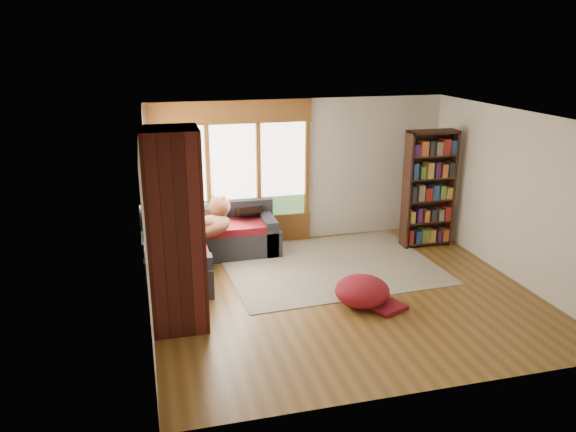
{
  "coord_description": "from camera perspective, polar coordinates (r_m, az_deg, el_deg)",
  "views": [
    {
      "loc": [
        -2.68,
        -7.12,
        3.61
      ],
      "look_at": [
        -0.59,
        0.98,
        0.95
      ],
      "focal_mm": 35.0,
      "sensor_mm": 36.0,
      "label": 1
    }
  ],
  "objects": [
    {
      "name": "pouf",
      "position": [
        8.03,
        7.56,
        -7.49
      ],
      "size": [
        0.86,
        0.86,
        0.42
      ],
      "primitive_type": "ellipsoid",
      "rotation": [
        0.0,
        0.0,
        0.11
      ],
      "color": "maroon",
      "rests_on": "area_rug"
    },
    {
      "name": "ceiling",
      "position": [
        7.68,
        6.22,
        9.97
      ],
      "size": [
        5.5,
        5.5,
        0.0
      ],
      "primitive_type": "plane",
      "color": "white"
    },
    {
      "name": "dog_brindle",
      "position": [
        8.78,
        -10.5,
        -1.54
      ],
      "size": [
        0.68,
        0.94,
        0.47
      ],
      "rotation": [
        0.0,
        0.0,
        1.38
      ],
      "color": "#381E17",
      "rests_on": "sectional_sofa"
    },
    {
      "name": "dog_tan",
      "position": [
        9.17,
        -7.71,
        -0.44
      ],
      "size": [
        0.99,
        1.02,
        0.5
      ],
      "rotation": [
        0.0,
        0.0,
        0.87
      ],
      "color": "brown",
      "rests_on": "sectional_sofa"
    },
    {
      "name": "windows_left",
      "position": [
        8.62,
        -14.2,
        1.89
      ],
      "size": [
        0.1,
        2.62,
        1.9
      ],
      "color": "brown",
      "rests_on": "wall_left"
    },
    {
      "name": "sectional_sofa",
      "position": [
        9.45,
        -9.12,
        -3.09
      ],
      "size": [
        2.2,
        2.2,
        0.8
      ],
      "rotation": [
        0.0,
        0.0,
        -0.03
      ],
      "color": "#25262D",
      "rests_on": "ground"
    },
    {
      "name": "bookshelf",
      "position": [
        10.26,
        14.12,
        2.65
      ],
      "size": [
        0.9,
        0.3,
        2.1
      ],
      "color": "#331911",
      "rests_on": "ground"
    },
    {
      "name": "wall_back",
      "position": [
        10.25,
        1.1,
        4.61
      ],
      "size": [
        5.5,
        0.04,
        2.6
      ],
      "primitive_type": "cube",
      "color": "silver",
      "rests_on": "ground"
    },
    {
      "name": "wall_left",
      "position": [
        7.49,
        -14.26,
        -0.9
      ],
      "size": [
        0.04,
        5.0,
        2.6
      ],
      "primitive_type": "cube",
      "color": "silver",
      "rests_on": "ground"
    },
    {
      "name": "floor",
      "position": [
        8.42,
        5.64,
        -7.84
      ],
      "size": [
        5.5,
        5.5,
        0.0
      ],
      "primitive_type": "plane",
      "color": "brown",
      "rests_on": "ground"
    },
    {
      "name": "brick_chimney",
      "position": [
        7.16,
        -11.42,
        -1.56
      ],
      "size": [
        0.7,
        0.7,
        2.6
      ],
      "primitive_type": "cube",
      "color": "#471914",
      "rests_on": "ground"
    },
    {
      "name": "roller_blind",
      "position": [
        9.34,
        -14.27,
        5.6
      ],
      "size": [
        0.03,
        0.72,
        0.9
      ],
      "primitive_type": "cube",
      "color": "#6E8E63",
      "rests_on": "wall_left"
    },
    {
      "name": "windows_back",
      "position": [
        9.96,
        -5.54,
        4.45
      ],
      "size": [
        2.82,
        0.1,
        1.9
      ],
      "color": "brown",
      "rests_on": "wall_back"
    },
    {
      "name": "wall_right",
      "position": [
        9.25,
        22.13,
        1.84
      ],
      "size": [
        0.04,
        5.0,
        2.6
      ],
      "primitive_type": "cube",
      "color": "silver",
      "rests_on": "ground"
    },
    {
      "name": "area_rug",
      "position": [
        9.36,
        4.32,
        -5.06
      ],
      "size": [
        3.53,
        2.77,
        0.01
      ],
      "primitive_type": "cube",
      "rotation": [
        0.0,
        0.0,
        0.05
      ],
      "color": "beige",
      "rests_on": "ground"
    },
    {
      "name": "wall_front",
      "position": [
        5.82,
        14.44,
        -6.36
      ],
      "size": [
        5.5,
        0.04,
        2.6
      ],
      "primitive_type": "cube",
      "color": "silver",
      "rests_on": "ground"
    },
    {
      "name": "throw_pillows",
      "position": [
        9.44,
        -9.12,
        -0.14
      ],
      "size": [
        1.98,
        1.68,
        0.45
      ],
      "color": "black",
      "rests_on": "sectional_sofa"
    }
  ]
}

